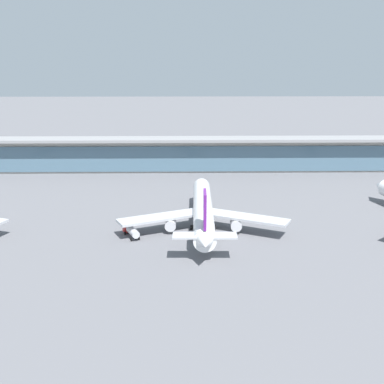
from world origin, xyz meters
name	(u,v)px	position (x,y,z in m)	size (l,w,h in m)	color
ground_plane	(193,233)	(0.00, 0.00, 0.00)	(1200.00, 1200.00, 0.00)	slate
airliner_centre_stand	(203,210)	(2.99, 4.28, 5.35)	(49.09, 63.73, 16.99)	white
service_truck_mid_apron_red	(132,231)	(-17.08, -3.30, 1.71)	(5.59, 8.76, 2.95)	#B21E1E
terminal_building	(189,154)	(0.00, 81.56, 7.87)	(275.50, 12.80, 15.20)	#B2ADA3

